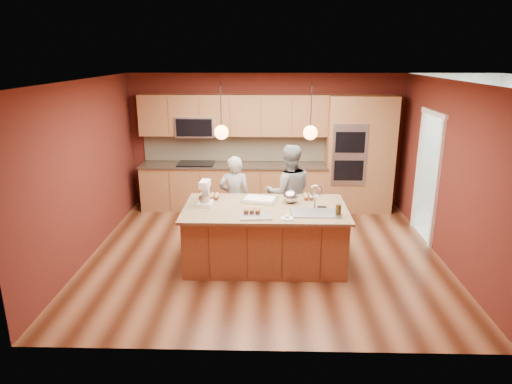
{
  "coord_description": "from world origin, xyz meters",
  "views": [
    {
      "loc": [
        0.03,
        -6.7,
        3.07
      ],
      "look_at": [
        -0.14,
        -0.1,
        1.06
      ],
      "focal_mm": 32.0,
      "sensor_mm": 36.0,
      "label": 1
    }
  ],
  "objects_px": {
    "person_left": "(235,198)",
    "island": "(266,235)",
    "person_right": "(289,193)",
    "stand_mixer": "(205,195)",
    "mixing_bowl": "(291,197)"
  },
  "relations": [
    {
      "from": "island",
      "to": "person_left",
      "type": "xyz_separation_m",
      "value": [
        -0.54,
        0.93,
        0.27
      ]
    },
    {
      "from": "person_left",
      "to": "island",
      "type": "bearing_deg",
      "value": 115.33
    },
    {
      "from": "island",
      "to": "person_left",
      "type": "distance_m",
      "value": 1.11
    },
    {
      "from": "person_right",
      "to": "stand_mixer",
      "type": "relative_size",
      "value": 4.36
    },
    {
      "from": "island",
      "to": "person_left",
      "type": "bearing_deg",
      "value": 120.07
    },
    {
      "from": "person_right",
      "to": "island",
      "type": "bearing_deg",
      "value": 61.19
    },
    {
      "from": "island",
      "to": "stand_mixer",
      "type": "distance_m",
      "value": 1.09
    },
    {
      "from": "person_right",
      "to": "mixing_bowl",
      "type": "relative_size",
      "value": 6.95
    },
    {
      "from": "island",
      "to": "stand_mixer",
      "type": "bearing_deg",
      "value": 175.08
    },
    {
      "from": "island",
      "to": "mixing_bowl",
      "type": "distance_m",
      "value": 0.69
    },
    {
      "from": "person_left",
      "to": "person_right",
      "type": "height_order",
      "value": "person_right"
    },
    {
      "from": "mixing_bowl",
      "to": "person_right",
      "type": "bearing_deg",
      "value": 89.46
    },
    {
      "from": "person_left",
      "to": "stand_mixer",
      "type": "xyz_separation_m",
      "value": [
        -0.38,
        -0.85,
        0.32
      ]
    },
    {
      "from": "person_right",
      "to": "mixing_bowl",
      "type": "distance_m",
      "value": 0.71
    },
    {
      "from": "stand_mixer",
      "to": "mixing_bowl",
      "type": "relative_size",
      "value": 1.59
    }
  ]
}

